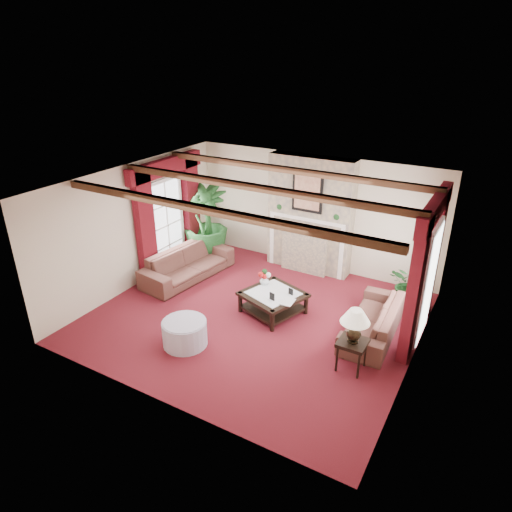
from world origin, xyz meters
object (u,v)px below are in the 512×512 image
Objects in this scene: potted_palm at (207,238)px; sofa_left at (187,260)px; side_table at (351,355)px; ottoman at (185,333)px; coffee_table at (273,303)px; sofa_right at (374,315)px.

sofa_left is at bearing -77.29° from potted_palm.
side_table is 2.92m from ottoman.
coffee_table is 2.14m from side_table.
coffee_table is at bearing -29.64° from potted_palm.
potted_palm reaches higher than coffee_table.
coffee_table is (-1.95, -0.27, -0.18)m from sofa_right.
sofa_left is 4.56m from side_table.
side_table is at bearing -3.13° from sofa_right.
ottoman is at bearing -57.11° from sofa_right.
potted_palm is 3.10m from coffee_table.
sofa_left is 1.16m from potted_palm.
sofa_left is 1.25× the size of potted_palm.
potted_palm is at bearing 119.14° from ottoman.
sofa_right reaches higher than side_table.
potted_palm reaches higher than sofa_right.
sofa_right is 2.61× the size of ottoman.
potted_palm is (-0.25, 1.13, 0.08)m from sofa_left.
sofa_left is at bearing -170.68° from coffee_table.
potted_palm reaches higher than side_table.
sofa_left is 1.13× the size of sofa_right.
ottoman is (-0.87, -1.73, 0.01)m from coffee_table.
side_table is 0.68× the size of ottoman.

